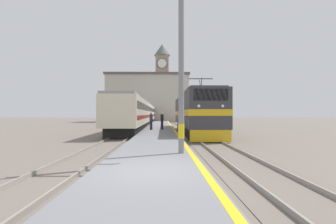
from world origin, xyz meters
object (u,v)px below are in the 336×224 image
Objects in this scene: passenger_train at (143,114)px; person_on_platform at (162,120)px; catenary_mast at (184,43)px; second_waiting_passenger at (151,120)px; locomotive_train at (194,113)px; clock_tower at (162,80)px.

passenger_train is 19.04m from person_on_platform.
catenary_mast is (4.23, -34.92, 2.90)m from passenger_train.
catenary_mast is 16.19m from second_waiting_passenger.
catenary_mast is (-2.32, -15.78, 2.85)m from locomotive_train.
second_waiting_passenger is 48.81m from clock_tower.
locomotive_train is 10.48× the size of person_on_platform.
person_on_platform is 0.08× the size of clock_tower.
catenary_mast reaches higher than passenger_train.
clock_tower reaches higher than catenary_mast.
clock_tower is at bearing 83.61° from passenger_train.
locomotive_train is at bearing 81.63° from catenary_mast.
clock_tower is (0.98, 47.70, 10.28)m from second_waiting_passenger.
person_on_platform is at bearing 25.08° from second_waiting_passenger.
catenary_mast reaches higher than second_waiting_passenger.
clock_tower is (-1.05, 63.37, 6.72)m from catenary_mast.
second_waiting_passenger is (-4.35, -0.12, -0.71)m from locomotive_train.
passenger_train is 19.39m from second_waiting_passenger.
locomotive_train is 0.85× the size of clock_tower.
second_waiting_passenger is at bearing -83.47° from passenger_train.
passenger_train is (-6.55, 19.14, -0.05)m from locomotive_train.
second_waiting_passenger is at bearing -91.18° from clock_tower.
passenger_train is at bearing 99.98° from person_on_platform.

